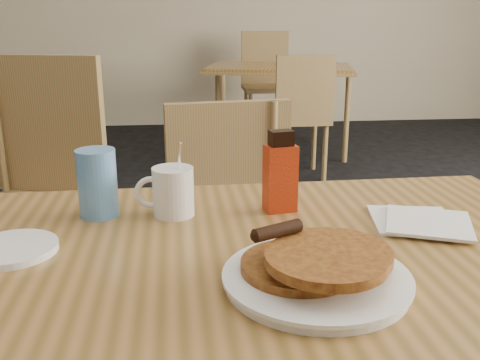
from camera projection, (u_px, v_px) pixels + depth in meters
name	position (u px, v px, depth m)	size (l,w,h in m)	color
main_table	(275.00, 273.00, 0.92)	(1.19, 0.82, 0.75)	#A16E39
neighbor_table	(280.00, 71.00, 4.39)	(1.34, 1.05, 0.75)	#A16E39
chair_main_far	(232.00, 221.00, 1.66)	(0.45, 0.45, 0.88)	#A67B4E
chair_neighbor_far	(266.00, 75.00, 5.12)	(0.46, 0.46, 1.01)	#A67B4E
chair_neighbor_near	(302.00, 107.00, 3.74)	(0.40, 0.40, 0.89)	#A67B4E
chair_wall_extra	(42.00, 174.00, 1.88)	(0.56, 0.56, 1.00)	#A67B4E
pancake_plate	(317.00, 270.00, 0.78)	(0.28, 0.28, 0.08)	white
coffee_mug	(172.00, 191.00, 1.05)	(0.12, 0.08, 0.15)	white
syrup_bottle	(280.00, 174.00, 1.07)	(0.07, 0.05, 0.17)	maroon
napkin_stack	(421.00, 222.00, 1.01)	(0.21, 0.22, 0.01)	white
blue_tumbler	(97.00, 183.00, 1.04)	(0.08, 0.08, 0.13)	#5892CE
side_saucer	(12.00, 249.00, 0.89)	(0.15, 0.15, 0.01)	white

